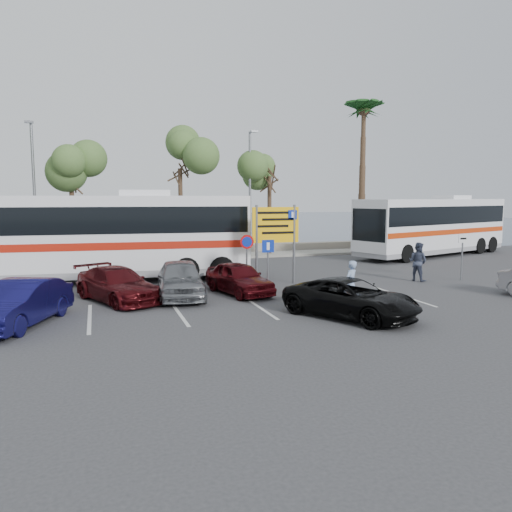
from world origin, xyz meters
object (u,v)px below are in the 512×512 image
object	(u,v)px
street_lamp_left	(34,186)
street_lamp_right	(250,187)
car_red	(239,278)
suv_black	(351,298)
coach_bus_left	(101,239)
direction_sign	(276,231)
pedestrian_far	(418,262)
coach_bus_right	(433,228)
car_silver_a	(180,279)
pedestrian_near	(351,284)
car_maroon	(117,285)
car_blue	(20,303)

from	to	relation	value
street_lamp_left	street_lamp_right	size ratio (longest dim) A/B	1.00
car_red	suv_black	bearing A→B (deg)	-77.76
coach_bus_left	street_lamp_left	bearing A→B (deg)	116.50
coach_bus_left	direction_sign	bearing A→B (deg)	-23.76
street_lamp_left	street_lamp_right	world-z (taller)	same
pedestrian_far	coach_bus_left	bearing A→B (deg)	45.36
coach_bus_right	car_silver_a	size ratio (longest dim) A/B	3.05
street_lamp_left	direction_sign	bearing A→B (deg)	-43.17
direction_sign	pedestrian_far	size ratio (longest dim) A/B	1.96
car_silver_a	pedestrian_near	xyz separation A→B (m)	(5.60, -3.50, 0.09)
coach_bus_right	suv_black	bearing A→B (deg)	-134.59
car_maroon	suv_black	distance (m)	8.77
direction_sign	car_maroon	distance (m)	7.43
car_maroon	pedestrian_far	bearing A→B (deg)	-23.27
car_maroon	direction_sign	bearing A→B (deg)	-11.59
street_lamp_right	street_lamp_left	bearing A→B (deg)	180.00
car_silver_a	pedestrian_far	distance (m)	11.30
street_lamp_right	coach_bus_right	world-z (taller)	street_lamp_right
car_blue	car_red	distance (m)	8.31
street_lamp_right	pedestrian_far	world-z (taller)	street_lamp_right
car_red	pedestrian_near	xyz separation A→B (m)	(3.20, -3.50, 0.18)
pedestrian_near	car_red	bearing A→B (deg)	-80.54
street_lamp_right	car_red	bearing A→B (deg)	-109.26
pedestrian_near	pedestrian_far	size ratio (longest dim) A/B	0.91
suv_black	pedestrian_near	size ratio (longest dim) A/B	2.74
car_blue	suv_black	bearing A→B (deg)	10.60
car_blue	car_maroon	size ratio (longest dim) A/B	0.96
coach_bus_left	car_blue	world-z (taller)	coach_bus_left
street_lamp_right	coach_bus_left	bearing A→B (deg)	-143.54
car_maroon	pedestrian_near	bearing A→B (deg)	-48.84
coach_bus_left	car_blue	size ratio (longest dim) A/B	3.26
suv_black	pedestrian_near	world-z (taller)	pedestrian_near
street_lamp_left	car_maroon	bearing A→B (deg)	-71.59
car_maroon	pedestrian_near	distance (m)	8.73
street_lamp_left	pedestrian_far	world-z (taller)	street_lamp_left
street_lamp_left	coach_bus_left	distance (m)	8.27
direction_sign	suv_black	distance (m)	6.94
street_lamp_left	coach_bus_right	bearing A→B (deg)	-6.89
car_blue	car_red	size ratio (longest dim) A/B	1.11
street_lamp_left	car_silver_a	distance (m)	14.15
car_red	suv_black	distance (m)	5.55
street_lamp_right	car_blue	bearing A→B (deg)	-128.86
car_silver_a	car_blue	xyz separation A→B (m)	(-5.40, -2.87, -0.04)
coach_bus_right	car_blue	size ratio (longest dim) A/B	3.11
street_lamp_left	car_maroon	world-z (taller)	street_lamp_left
car_red	pedestrian_near	size ratio (longest dim) A/B	2.29
coach_bus_left	pedestrian_near	size ratio (longest dim) A/B	8.32
street_lamp_left	car_silver_a	xyz separation A→B (m)	(6.40, -12.02, -3.86)
car_maroon	pedestrian_far	size ratio (longest dim) A/B	2.42
coach_bus_right	pedestrian_near	distance (m)	18.07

